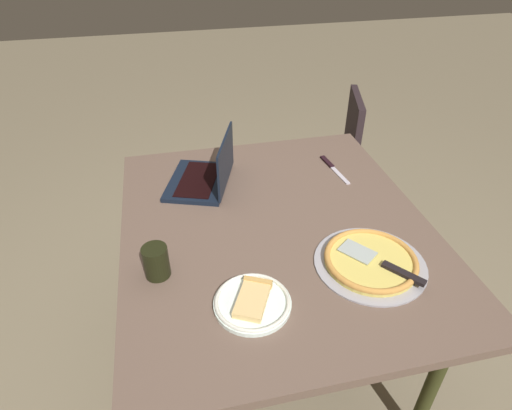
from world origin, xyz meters
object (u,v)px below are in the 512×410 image
Objects in this scene: table_knife at (332,167)px; drink_cup at (156,261)px; pizza_plate at (253,302)px; chair_near at (331,155)px; dining_table at (276,241)px; laptop at (207,175)px; pizza_tray at (371,261)px.

drink_cup is at bearing 122.96° from table_knife.
pizza_plate is 0.26× the size of chair_near.
table_knife is at bearing -36.41° from pizza_plate.
pizza_plate is 2.10× the size of drink_cup.
chair_near is at bearing -23.16° from table_knife.
drink_cup is at bearing 110.25° from dining_table.
laptop is at bearing 126.93° from chair_near.
drink_cup is (-0.48, 0.21, 0.01)m from laptop.
pizza_plate is at bearing -176.04° from laptop.
laptop is at bearing 3.96° from pizza_plate.
laptop is at bearing 37.49° from pizza_tray.
laptop is 0.42× the size of chair_near.
dining_table is at bearing 42.81° from pizza_tray.
pizza_tray is at bearing 170.80° from table_knife.
pizza_tray is 1.26m from chair_near.
pizza_tray reaches higher than dining_table.
pizza_plate is at bearing 154.53° from dining_table.
laptop is 1.02× the size of pizza_tray.
drink_cup is (-0.15, 0.42, 0.13)m from dining_table.
pizza_tray is 3.33× the size of drink_cup.
dining_table is 1.46× the size of chair_near.
pizza_plate is at bearing 101.30° from pizza_tray.
dining_table is 0.40m from laptop.
pizza_plate reaches higher than table_knife.
laptop is 1.62× the size of pizza_plate.
chair_near is (0.59, -0.79, -0.33)m from laptop.
laptop is 0.52m from drink_cup.
pizza_plate is at bearing -125.28° from drink_cup.
laptop reaches higher than dining_table.
table_knife is (0.01, -0.54, -0.04)m from laptop.
pizza_plate is (-0.66, -0.05, -0.03)m from laptop.
table_knife is at bearing -9.20° from pizza_tray.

